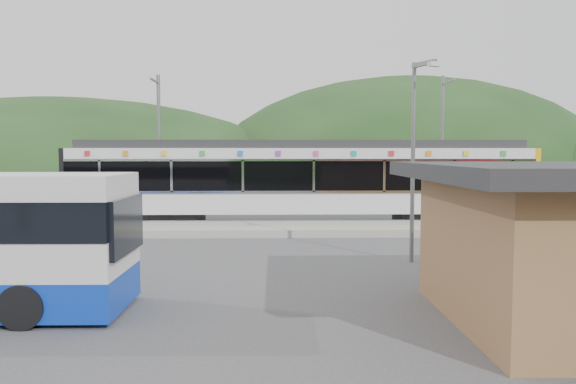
{
  "coord_description": "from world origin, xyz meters",
  "views": [
    {
      "loc": [
        -1.36,
        -19.19,
        3.2
      ],
      "look_at": [
        -0.85,
        1.0,
        1.79
      ],
      "focal_mm": 35.0,
      "sensor_mm": 36.0,
      "label": 1
    }
  ],
  "objects": [
    {
      "name": "hills",
      "position": [
        6.19,
        5.29,
        0.0
      ],
      "size": [
        146.0,
        149.0,
        26.0
      ],
      "color": "#1E3D19",
      "rests_on": "ground"
    },
    {
      "name": "train",
      "position": [
        -0.16,
        6.0,
        2.06
      ],
      "size": [
        20.44,
        3.01,
        3.74
      ],
      "color": "black",
      "rests_on": "ground"
    },
    {
      "name": "yellow_line",
      "position": [
        0.0,
        2.0,
        0.3
      ],
      "size": [
        26.0,
        0.1,
        0.01
      ],
      "primitive_type": "cube",
      "color": "yellow",
      "rests_on": "platform"
    },
    {
      "name": "lamp_post",
      "position": [
        2.67,
        -3.12,
        3.46
      ],
      "size": [
        0.5,
        1.08,
        5.79
      ],
      "rotation": [
        0.0,
        0.0,
        0.42
      ],
      "color": "slate",
      "rests_on": "ground"
    },
    {
      "name": "catenary_mast_west",
      "position": [
        -7.0,
        8.56,
        3.65
      ],
      "size": [
        0.18,
        1.8,
        7.0
      ],
      "color": "slate",
      "rests_on": "ground"
    },
    {
      "name": "catenary_mast_east",
      "position": [
        7.0,
        8.56,
        3.65
      ],
      "size": [
        0.18,
        1.8,
        7.0
      ],
      "color": "slate",
      "rests_on": "ground"
    },
    {
      "name": "ground",
      "position": [
        0.0,
        0.0,
        0.0
      ],
      "size": [
        120.0,
        120.0,
        0.0
      ],
      "primitive_type": "plane",
      "color": "#4C4C4F",
      "rests_on": "ground"
    },
    {
      "name": "platform",
      "position": [
        0.0,
        3.3,
        0.15
      ],
      "size": [
        26.0,
        3.2,
        0.3
      ],
      "primitive_type": "cube",
      "color": "#9E9E99",
      "rests_on": "ground"
    }
  ]
}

